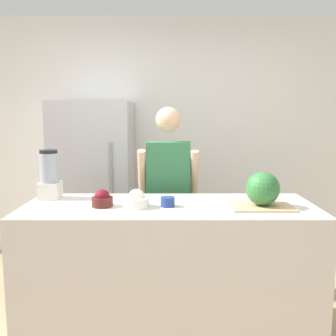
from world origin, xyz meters
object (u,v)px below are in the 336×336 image
refrigerator (93,185)px  watermelon (261,189)px  bowl_cherries (101,200)px  blender (48,176)px  person (167,199)px  bowl_small_blue (166,202)px  bowl_cream (135,200)px

refrigerator → watermelon: size_ratio=7.51×
bowl_cherries → blender: bearing=149.8°
person → blender: bearing=-152.4°
bowl_cherries → bowl_small_blue: bowl_cherries is taller
refrigerator → blender: (-0.11, -1.09, 0.27)m
bowl_cherries → blender: size_ratio=0.39×
bowl_cream → person: bearing=73.7°
bowl_cherries → bowl_cream: bearing=-5.1°
blender → watermelon: bearing=-10.2°
bowl_small_blue → blender: size_ratio=0.26×
person → bowl_small_blue: size_ratio=17.12×
refrigerator → bowl_cherries: refrigerator is taller
refrigerator → person: bearing=-39.8°
bowl_small_blue → watermelon: bearing=-1.8°
bowl_cherries → refrigerator: bearing=103.3°
bowl_cream → blender: 0.72m
refrigerator → person: size_ratio=1.04×
bowl_small_blue → person: bearing=89.7°
watermelon → bowl_small_blue: bearing=178.2°
bowl_cream → bowl_small_blue: bearing=5.6°
refrigerator → bowl_small_blue: 1.54m
bowl_cream → blender: blender is taller
bowl_cream → bowl_small_blue: 0.21m
blender → bowl_cream: bearing=-22.2°
refrigerator → bowl_cream: 1.47m
person → bowl_small_blue: 0.72m
refrigerator → bowl_small_blue: (0.75, -1.34, 0.14)m
refrigerator → bowl_cream: size_ratio=9.48×
bowl_cream → refrigerator: bearing=111.9°
refrigerator → bowl_small_blue: size_ratio=17.77×
bowl_cherries → bowl_small_blue: (0.44, -0.00, -0.02)m
person → watermelon: 0.98m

